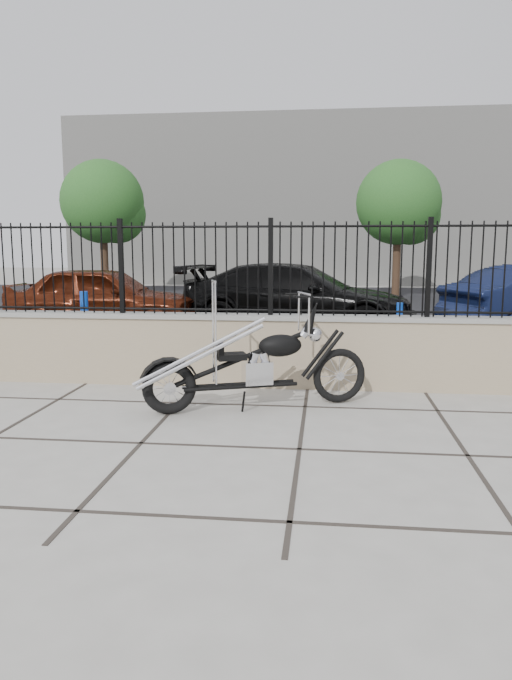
{
  "coord_description": "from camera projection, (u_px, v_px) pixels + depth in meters",
  "views": [
    {
      "loc": [
        1.72,
        -5.36,
        1.85
      ],
      "look_at": [
        0.91,
        1.66,
        0.75
      ],
      "focal_mm": 32.0,
      "sensor_mm": 36.0,
      "label": 1
    }
  ],
  "objects": [
    {
      "name": "bollard_b",
      "position": [
        399.0,
        329.0,
        10.28
      ],
      "size": [
        0.13,
        0.13,
        0.91
      ],
      "primitive_type": "cylinder",
      "rotation": [
        0.0,
        0.0,
        0.24
      ],
      "color": "#0C60B7",
      "rests_on": "ground_plane"
    },
    {
      "name": "retaining_wall",
      "position": [
        196.0,
        349.0,
        8.12
      ],
      "size": [
        14.0,
        0.36,
        0.96
      ],
      "primitive_type": "cube",
      "color": "gray",
      "rests_on": "ground_plane"
    },
    {
      "name": "ground_plane",
      "position": [
        141.0,
        443.0,
        5.74
      ],
      "size": [
        90.0,
        90.0,
        0.0
      ],
      "primitive_type": "plane",
      "color": "#99968E",
      "rests_on": "ground"
    },
    {
      "name": "car_red",
      "position": [
        104.0,
        298.0,
        13.32
      ],
      "size": [
        4.23,
        1.73,
        1.44
      ],
      "primitive_type": "imported",
      "rotation": [
        0.0,
        0.0,
        1.58
      ],
      "color": "#4A180A",
      "rests_on": "parking_lot"
    },
    {
      "name": "bollard_a",
      "position": [
        85.0,
        324.0,
        10.17
      ],
      "size": [
        0.18,
        0.18,
        1.1
      ],
      "primitive_type": "cylinder",
      "rotation": [
        0.0,
        0.0,
        -0.43
      ],
      "color": "#0B2AAA",
      "rests_on": "ground_plane"
    },
    {
      "name": "background_building",
      "position": [
        294.0,
        204.0,
        31.14
      ],
      "size": [
        22.0,
        6.0,
        8.0
      ],
      "primitive_type": "cube",
      "color": "beige",
      "rests_on": "ground_plane"
    },
    {
      "name": "tree_left",
      "position": [
        102.0,
        198.0,
        22.37
      ],
      "size": [
        3.06,
        3.06,
        5.16
      ],
      "rotation": [
        0.0,
        0.0,
        0.28
      ],
      "color": "#382619",
      "rests_on": "ground_plane"
    },
    {
      "name": "car_black",
      "position": [
        297.0,
        298.0,
        13.16
      ],
      "size": [
        5.39,
        2.99,
        1.48
      ],
      "primitive_type": "imported",
      "rotation": [
        0.0,
        0.0,
        1.38
      ],
      "color": "black",
      "rests_on": "parking_lot"
    },
    {
      "name": "parking_lot",
      "position": [
        268.0,
        309.0,
        18.01
      ],
      "size": [
        30.0,
        30.0,
        0.0
      ],
      "primitive_type": "plane",
      "color": "black",
      "rests_on": "ground"
    },
    {
      "name": "chopper_motorcycle",
      "position": [
        253.0,
        344.0,
        6.85
      ],
      "size": [
        2.5,
        1.31,
        1.51
      ],
      "primitive_type": null,
      "rotation": [
        0.0,
        0.0,
        0.36
      ],
      "color": "black",
      "rests_on": "ground_plane"
    },
    {
      "name": "tree_right",
      "position": [
        399.0,
        199.0,
        21.27
      ],
      "size": [
        2.96,
        2.96,
        5.0
      ],
      "rotation": [
        0.0,
        0.0,
        0.11
      ],
      "color": "#382619",
      "rests_on": "ground_plane"
    },
    {
      "name": "iron_fence",
      "position": [
        195.0,
        268.0,
        7.95
      ],
      "size": [
        14.0,
        0.08,
        1.2
      ],
      "primitive_type": "cube",
      "color": "black",
      "rests_on": "retaining_wall"
    }
  ]
}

